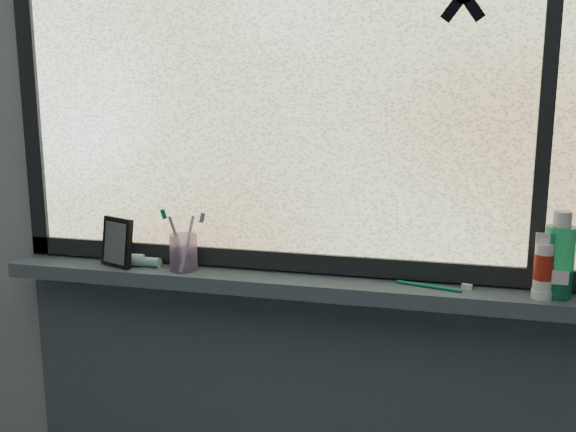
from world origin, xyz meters
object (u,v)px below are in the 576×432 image
Objects in this scene: vanity_mirror at (117,242)px; toothbrush_cup at (184,252)px; mouthwash_bottle at (560,254)px; cream_tube at (544,264)px.

toothbrush_cup is at bearing 24.66° from vanity_mirror.
mouthwash_bottle is 1.52× the size of cream_tube.
vanity_mirror is 1.14m from mouthwash_bottle.
vanity_mirror reaches higher than toothbrush_cup.
vanity_mirror is 1.11m from cream_tube.
vanity_mirror is at bearing 179.80° from cream_tube.
cream_tube reaches higher than toothbrush_cup.
cream_tube reaches higher than vanity_mirror.
vanity_mirror is at bearing -179.28° from mouthwash_bottle.
mouthwash_bottle is at bearing 27.39° from cream_tube.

